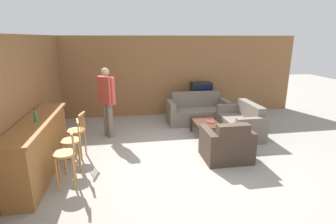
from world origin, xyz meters
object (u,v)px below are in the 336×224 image
(bar_chair_mid, at_px, (72,144))
(bar_chair_far, at_px, (77,134))
(tv_unit, at_px, (201,105))
(tv, at_px, (201,89))
(coffee_table, at_px, (205,124))
(couch_far, at_px, (197,112))
(armchair_near, at_px, (227,145))
(person_by_window, at_px, (107,99))
(bottle, at_px, (35,116))
(book_on_table, at_px, (211,122))
(bar_chair_near, at_px, (65,157))
(loveseat_right, at_px, (241,123))

(bar_chair_mid, distance_m, bar_chair_far, 0.58)
(tv_unit, xyz_separation_m, tv, (-0.00, -0.00, 0.56))
(coffee_table, bearing_deg, tv, 76.94)
(couch_far, bearing_deg, armchair_near, -92.06)
(coffee_table, bearing_deg, person_by_window, 169.30)
(armchair_near, bearing_deg, bar_chair_mid, 178.85)
(tv_unit, bearing_deg, armchair_near, -97.11)
(coffee_table, relative_size, bottle, 4.61)
(bar_chair_mid, height_order, book_on_table, bar_chair_mid)
(bottle, bearing_deg, tv_unit, 39.47)
(bar_chair_far, distance_m, tv_unit, 4.50)
(armchair_near, height_order, tv, tv)
(couch_far, xyz_separation_m, person_by_window, (-2.65, -0.80, 0.70))
(person_by_window, bearing_deg, couch_far, 16.92)
(book_on_table, bearing_deg, bar_chair_far, -169.14)
(couch_far, height_order, armchair_near, couch_far)
(couch_far, distance_m, tv_unit, 0.80)
(book_on_table, bearing_deg, bottle, -161.15)
(couch_far, distance_m, book_on_table, 1.38)
(tv_unit, height_order, person_by_window, person_by_window)
(bar_chair_near, xyz_separation_m, bar_chair_mid, (-0.00, 0.58, 0.00))
(bar_chair_far, relative_size, armchair_near, 1.03)
(bar_chair_mid, bearing_deg, armchair_near, -1.15)
(bar_chair_near, distance_m, tv, 5.29)
(armchair_near, relative_size, loveseat_right, 0.65)
(bar_chair_mid, relative_size, book_on_table, 4.32)
(person_by_window, bearing_deg, bar_chair_near, -104.38)
(coffee_table, height_order, tv_unit, tv_unit)
(person_by_window, bearing_deg, bottle, -121.82)
(bar_chair_far, height_order, armchair_near, bar_chair_far)
(couch_far, relative_size, coffee_table, 1.72)
(couch_far, height_order, loveseat_right, couch_far)
(bottle, bearing_deg, coffee_table, 20.77)
(coffee_table, height_order, person_by_window, person_by_window)
(bar_chair_near, xyz_separation_m, bottle, (-0.55, 0.49, 0.63))
(bar_chair_mid, height_order, bottle, bottle)
(bar_chair_mid, relative_size, armchair_near, 1.03)
(coffee_table, distance_m, book_on_table, 0.17)
(armchair_near, bearing_deg, bottle, -179.58)
(bar_chair_far, bearing_deg, armchair_near, -11.53)
(bottle, xyz_separation_m, person_by_window, (1.16, 1.86, -0.15))
(bar_chair_near, xyz_separation_m, loveseat_right, (4.12, 1.90, -0.23))
(tv_unit, bearing_deg, loveseat_right, -74.85)
(book_on_table, bearing_deg, tv, 80.52)
(bar_chair_near, height_order, couch_far, bar_chair_near)
(couch_far, xyz_separation_m, armchair_near, (-0.09, -2.64, 0.00))
(bar_chair_mid, height_order, loveseat_right, bar_chair_mid)
(couch_far, xyz_separation_m, book_on_table, (-0.03, -1.38, 0.12))
(book_on_table, bearing_deg, coffee_table, 138.83)
(couch_far, distance_m, loveseat_right, 1.53)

